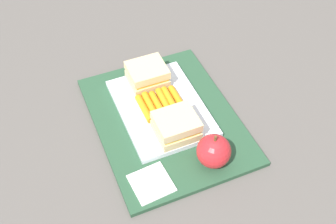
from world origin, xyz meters
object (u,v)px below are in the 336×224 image
sandwich_half_left (147,75)px  apple (214,151)px  food_tray (161,108)px  sandwich_half_right (176,126)px  carrot_sticks_bundle (161,104)px  paper_napkin (151,183)px

sandwich_half_left → apple: (0.24, 0.04, -0.00)m
food_tray → apple: size_ratio=3.04×
sandwich_half_right → apple: bearing=26.3°
food_tray → sandwich_half_right: 0.08m
carrot_sticks_bundle → apple: 0.16m
food_tray → carrot_sticks_bundle: 0.01m
sandwich_half_left → sandwich_half_right: (0.16, 0.00, 0.00)m
sandwich_half_left → sandwich_half_right: bearing=0.0°
carrot_sticks_bundle → sandwich_half_left: bearing=-179.9°
paper_napkin → food_tray: bearing=152.2°
sandwich_half_left → food_tray: bearing=0.0°
sandwich_half_left → carrot_sticks_bundle: (0.08, 0.00, -0.02)m
food_tray → apple: apple is taller
food_tray → sandwich_half_right: bearing=0.0°
paper_napkin → sandwich_half_right: bearing=134.2°
sandwich_half_right → carrot_sticks_bundle: sandwich_half_right is taller
sandwich_half_left → apple: size_ratio=1.06×
apple → paper_napkin: size_ratio=1.08×
sandwich_half_left → sandwich_half_right: size_ratio=1.00×
food_tray → apple: bearing=14.1°
carrot_sticks_bundle → food_tray: bearing=-157.2°
food_tray → sandwich_half_left: bearing=180.0°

